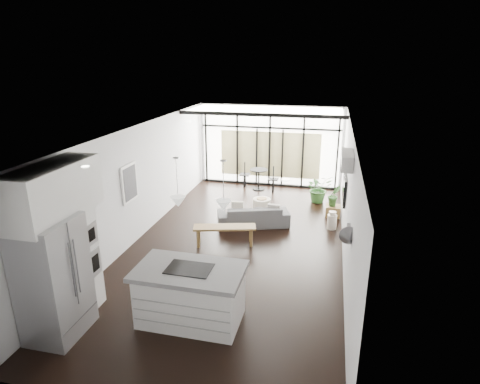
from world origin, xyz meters
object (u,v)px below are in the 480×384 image
at_px(fridge, 53,279).
at_px(tv, 345,188).
at_px(island, 190,295).
at_px(pouf, 262,206).
at_px(milk_can, 332,220).
at_px(console_bench, 225,235).
at_px(sofa, 253,212).

height_order(fridge, tv, fridge).
bearing_deg(island, pouf, 87.27).
distance_m(pouf, milk_can, 2.16).
bearing_deg(island, console_bench, 94.37).
relative_size(console_bench, tv, 1.36).
bearing_deg(sofa, island, 68.13).
distance_m(island, sofa, 4.33).
bearing_deg(milk_can, console_bench, -148.48).
height_order(island, console_bench, island).
bearing_deg(tv, pouf, 151.30).
height_order(sofa, tv, tv).
relative_size(pouf, tv, 0.47).
distance_m(island, tv, 4.86).
bearing_deg(sofa, console_bench, 53.15).
distance_m(island, milk_can, 5.10).
height_order(console_bench, milk_can, milk_can).
xyz_separation_m(milk_can, tv, (0.23, -0.47, 1.06)).
xyz_separation_m(sofa, pouf, (0.06, 0.97, -0.16)).
relative_size(sofa, console_bench, 1.28).
height_order(console_bench, tv, tv).
height_order(fridge, sofa, fridge).
relative_size(console_bench, milk_can, 3.05).
height_order(fridge, console_bench, fridge).
xyz_separation_m(console_bench, milk_can, (2.53, 1.55, 0.00)).
xyz_separation_m(console_bench, pouf, (0.50, 2.31, -0.03)).
relative_size(island, sofa, 0.96).
distance_m(sofa, milk_can, 2.10).
relative_size(fridge, milk_can, 4.11).
xyz_separation_m(island, tv, (2.56, 4.06, 0.80)).
xyz_separation_m(island, fridge, (-1.99, -0.79, 0.51)).
bearing_deg(sofa, pouf, -112.44).
relative_size(fridge, sofa, 1.05).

